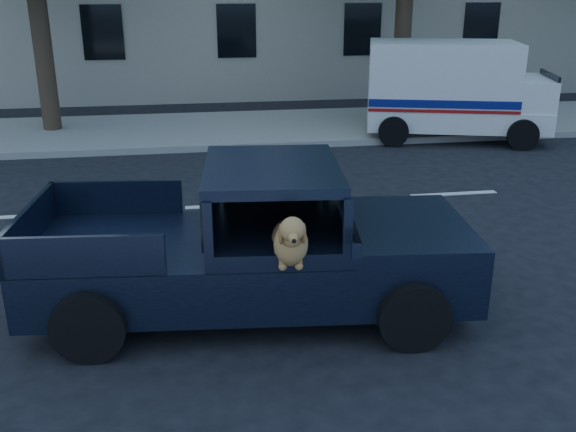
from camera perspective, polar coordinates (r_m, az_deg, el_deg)
name	(u,v)px	position (r m, az deg, el deg)	size (l,w,h in m)	color
ground	(255,296)	(7.88, -2.98, -7.07)	(120.00, 120.00, 0.00)	black
far_sidewalk	(214,130)	(16.58, -6.59, 7.64)	(60.00, 4.00, 0.15)	gray
lane_stripes	(346,199)	(11.32, 5.18, 1.48)	(21.60, 0.14, 0.01)	silver
pickup_truck	(245,264)	(7.30, -3.83, -4.26)	(5.02, 2.71, 1.74)	black
mail_truck	(452,97)	(16.12, 14.37, 10.18)	(4.57, 3.07, 2.30)	silver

